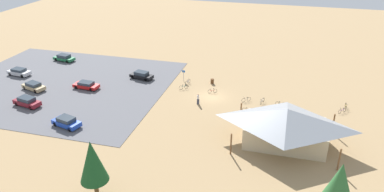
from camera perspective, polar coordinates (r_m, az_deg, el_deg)
The scene contains 24 objects.
ground at distance 60.82m, azimuth 3.09°, elevation -0.12°, with size 160.00×160.00×0.00m, color #9E7F56.
parking_lot_asphalt at distance 69.56m, azimuth -19.74°, elevation 1.78°, with size 37.90×32.32×0.05m, color #56565B.
bike_pavilion at distance 48.39m, azimuth 14.53°, elevation -4.25°, with size 13.13×9.06×5.07m.
trash_bin at distance 65.66m, azimuth 3.20°, elevation 2.32°, with size 0.60×0.60×0.90m, color brown.
lot_sign at distance 66.33m, azimuth -1.34°, elevation 3.50°, with size 0.56×0.08×2.20m.
pine_east at distance 35.84m, azimuth 21.98°, elevation -13.48°, with size 3.89×3.89×7.64m.
pine_center at distance 38.43m, azimuth -15.38°, elevation -9.90°, with size 2.94×2.94×7.00m.
bicycle_blue_mid_cluster at distance 65.38m, azimuth -0.67°, elevation 2.21°, with size 0.56×1.68×0.88m.
bicycle_yellow_lone_east at distance 61.70m, azimuth 23.02°, elevation -1.49°, with size 0.48×1.82×0.87m.
bicycle_white_back_row at distance 59.53m, azimuth 11.00°, elevation -0.77°, with size 0.64×1.67×0.83m.
bicycle_black_by_bin at distance 59.11m, azimuth 13.73°, elevation -1.27°, with size 1.58×0.72×0.80m.
bicycle_teal_yard_front at distance 63.43m, azimuth -1.31°, elevation 1.44°, with size 1.38×1.21×0.88m.
bicycle_purple_edge_south at distance 60.14m, azimuth 22.54°, elevation -2.13°, with size 1.25×1.17×0.83m.
bicycle_red_yard_center at distance 62.04m, azimuth 3.24°, elevation 0.79°, with size 1.46×0.85×0.81m.
bicycle_silver_trailside at distance 59.57m, azimuth 8.50°, elevation -0.56°, with size 1.39×1.11×0.86m.
bicycle_orange_near_porch at distance 56.22m, azimuth 8.75°, elevation -2.25°, with size 1.75×0.48×0.80m.
car_silver_near_entry at distance 76.50m, azimuth -25.55°, elevation 3.44°, with size 4.53×2.26×1.36m.
car_red_aisle_side at distance 66.12m, azimuth -16.30°, elevation 1.66°, with size 4.61×2.15×1.24m.
car_black_by_curb at distance 68.12m, azimuth -7.94°, elevation 3.26°, with size 4.60×2.59×1.41m.
car_green_front_row at distance 81.19m, azimuth -19.47°, elevation 5.70°, with size 4.72×2.50×1.36m.
car_blue_far_end at distance 54.69m, azimuth -19.14°, elevation -3.86°, with size 4.57×2.90×1.43m.
car_maroon_inner_stall at distance 63.03m, azimuth -24.51°, elevation -0.80°, with size 4.76×2.61×1.48m.
car_tan_second_row at distance 68.70m, azimuth -23.64°, elevation 1.43°, with size 4.64×2.96×1.33m.
visitor_crossing_yard at distance 57.90m, azimuth 0.96°, elevation -0.44°, with size 0.36×0.38×1.78m.
Camera 1 is at (-11.07, 53.70, 26.33)m, focal length 33.93 mm.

